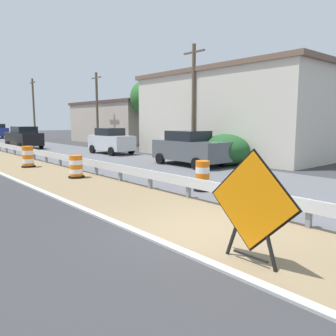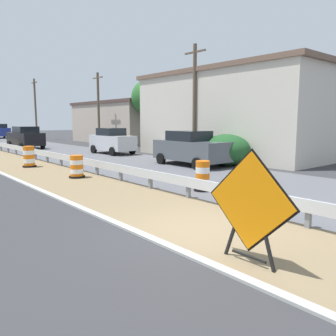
{
  "view_description": "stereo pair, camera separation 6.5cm",
  "coord_description": "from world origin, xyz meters",
  "px_view_note": "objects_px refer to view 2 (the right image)",
  "views": [
    {
      "loc": [
        -5.58,
        -5.23,
        2.54
      ],
      "look_at": [
        1.83,
        3.4,
        0.93
      ],
      "focal_mm": 36.13,
      "sensor_mm": 36.0,
      "label": 1
    },
    {
      "loc": [
        -5.53,
        -5.27,
        2.54
      ],
      "look_at": [
        1.83,
        3.4,
        0.93
      ],
      "focal_mm": 36.13,
      "sensor_mm": 36.0,
      "label": 2
    }
  ],
  "objects_px": {
    "traffic_barrel_close": "(77,168)",
    "utility_pole_near": "(194,100)",
    "traffic_barrel_nearest": "(203,177)",
    "car_mid_far_lane": "(112,141)",
    "car_distant_a": "(0,131)",
    "utility_pole_mid": "(99,108)",
    "utility_pole_far": "(36,108)",
    "warning_sign_diamond": "(250,205)",
    "car_trailing_near_lane": "(191,148)",
    "car_trailing_far_lane": "(26,137)",
    "traffic_barrel_mid": "(29,158)"
  },
  "relations": [
    {
      "from": "traffic_barrel_close",
      "to": "car_mid_far_lane",
      "type": "xyz_separation_m",
      "value": [
        6.91,
        8.45,
        0.53
      ]
    },
    {
      "from": "car_distant_a",
      "to": "utility_pole_mid",
      "type": "distance_m",
      "value": 22.36
    },
    {
      "from": "traffic_barrel_nearest",
      "to": "utility_pole_far",
      "type": "bearing_deg",
      "value": 79.33
    },
    {
      "from": "car_mid_far_lane",
      "to": "car_trailing_far_lane",
      "type": "relative_size",
      "value": 0.87
    },
    {
      "from": "car_mid_far_lane",
      "to": "utility_pole_mid",
      "type": "relative_size",
      "value": 0.57
    },
    {
      "from": "car_trailing_far_lane",
      "to": "utility_pole_mid",
      "type": "relative_size",
      "value": 0.65
    },
    {
      "from": "utility_pole_mid",
      "to": "utility_pole_near",
      "type": "bearing_deg",
      "value": -94.98
    },
    {
      "from": "traffic_barrel_close",
      "to": "car_trailing_near_lane",
      "type": "xyz_separation_m",
      "value": [
        6.8,
        -0.25,
        0.53
      ]
    },
    {
      "from": "traffic_barrel_close",
      "to": "utility_pole_near",
      "type": "bearing_deg",
      "value": 11.19
    },
    {
      "from": "traffic_barrel_close",
      "to": "car_mid_far_lane",
      "type": "height_order",
      "value": "car_mid_far_lane"
    },
    {
      "from": "car_trailing_far_lane",
      "to": "utility_pole_mid",
      "type": "bearing_deg",
      "value": -101.99
    },
    {
      "from": "utility_pole_near",
      "to": "car_distant_a",
      "type": "bearing_deg",
      "value": 94.0
    },
    {
      "from": "car_distant_a",
      "to": "utility_pole_mid",
      "type": "height_order",
      "value": "utility_pole_mid"
    },
    {
      "from": "car_distant_a",
      "to": "car_mid_far_lane",
      "type": "bearing_deg",
      "value": 0.27
    },
    {
      "from": "traffic_barrel_nearest",
      "to": "warning_sign_diamond",
      "type": "bearing_deg",
      "value": -128.59
    },
    {
      "from": "car_trailing_far_lane",
      "to": "car_trailing_near_lane",
      "type": "bearing_deg",
      "value": -172.05
    },
    {
      "from": "car_mid_far_lane",
      "to": "car_trailing_far_lane",
      "type": "bearing_deg",
      "value": -162.25
    },
    {
      "from": "traffic_barrel_mid",
      "to": "utility_pole_far",
      "type": "height_order",
      "value": "utility_pole_far"
    },
    {
      "from": "car_distant_a",
      "to": "traffic_barrel_mid",
      "type": "bearing_deg",
      "value": -12.16
    },
    {
      "from": "utility_pole_near",
      "to": "car_mid_far_lane",
      "type": "bearing_deg",
      "value": 108.26
    },
    {
      "from": "traffic_barrel_nearest",
      "to": "car_mid_far_lane",
      "type": "height_order",
      "value": "car_mid_far_lane"
    },
    {
      "from": "warning_sign_diamond",
      "to": "car_distant_a",
      "type": "xyz_separation_m",
      "value": [
        8.22,
        49.15,
        -0.06
      ]
    },
    {
      "from": "traffic_barrel_nearest",
      "to": "car_distant_a",
      "type": "relative_size",
      "value": 0.26
    },
    {
      "from": "traffic_barrel_close",
      "to": "car_trailing_far_lane",
      "type": "bearing_deg",
      "value": 78.92
    },
    {
      "from": "car_trailing_near_lane",
      "to": "utility_pole_near",
      "type": "xyz_separation_m",
      "value": [
        2.3,
        2.05,
        2.83
      ]
    },
    {
      "from": "car_mid_far_lane",
      "to": "car_trailing_near_lane",
      "type": "bearing_deg",
      "value": -2.56
    },
    {
      "from": "car_trailing_near_lane",
      "to": "car_distant_a",
      "type": "distance_m",
      "value": 38.89
    },
    {
      "from": "utility_pole_mid",
      "to": "car_distant_a",
      "type": "bearing_deg",
      "value": 100.07
    },
    {
      "from": "car_mid_far_lane",
      "to": "utility_pole_mid",
      "type": "height_order",
      "value": "utility_pole_mid"
    },
    {
      "from": "car_mid_far_lane",
      "to": "traffic_barrel_nearest",
      "type": "bearing_deg",
      "value": -20.29
    },
    {
      "from": "traffic_barrel_close",
      "to": "traffic_barrel_nearest",
      "type": "bearing_deg",
      "value": -68.37
    },
    {
      "from": "warning_sign_diamond",
      "to": "traffic_barrel_nearest",
      "type": "height_order",
      "value": "warning_sign_diamond"
    },
    {
      "from": "warning_sign_diamond",
      "to": "car_trailing_far_lane",
      "type": "distance_m",
      "value": 28.96
    },
    {
      "from": "traffic_barrel_nearest",
      "to": "car_distant_a",
      "type": "bearing_deg",
      "value": 84.44
    },
    {
      "from": "utility_pole_mid",
      "to": "utility_pole_far",
      "type": "distance_m",
      "value": 14.49
    },
    {
      "from": "traffic_barrel_close",
      "to": "utility_pole_near",
      "type": "relative_size",
      "value": 0.14
    },
    {
      "from": "car_distant_a",
      "to": "utility_pole_far",
      "type": "relative_size",
      "value": 0.53
    },
    {
      "from": "warning_sign_diamond",
      "to": "car_mid_far_lane",
      "type": "distance_m",
      "value": 20.82
    },
    {
      "from": "car_trailing_far_lane",
      "to": "utility_pole_far",
      "type": "relative_size",
      "value": 0.6
    },
    {
      "from": "utility_pole_far",
      "to": "utility_pole_near",
      "type": "bearing_deg",
      "value": -90.12
    },
    {
      "from": "utility_pole_far",
      "to": "car_trailing_near_lane",
      "type": "bearing_deg",
      "value": -94.29
    },
    {
      "from": "warning_sign_diamond",
      "to": "utility_pole_near",
      "type": "xyz_separation_m",
      "value": [
        10.8,
        12.32,
        2.74
      ]
    },
    {
      "from": "traffic_barrel_close",
      "to": "utility_pole_mid",
      "type": "distance_m",
      "value": 20.03
    },
    {
      "from": "car_trailing_far_lane",
      "to": "utility_pole_mid",
      "type": "distance_m",
      "value": 7.52
    },
    {
      "from": "warning_sign_diamond",
      "to": "traffic_barrel_mid",
      "type": "distance_m",
      "value": 15.5
    },
    {
      "from": "traffic_barrel_close",
      "to": "traffic_barrel_mid",
      "type": "relative_size",
      "value": 0.88
    },
    {
      "from": "car_trailing_far_lane",
      "to": "car_distant_a",
      "type": "height_order",
      "value": "car_distant_a"
    },
    {
      "from": "warning_sign_diamond",
      "to": "car_mid_far_lane",
      "type": "height_order",
      "value": "warning_sign_diamond"
    },
    {
      "from": "warning_sign_diamond",
      "to": "utility_pole_near",
      "type": "bearing_deg",
      "value": -131.87
    },
    {
      "from": "car_mid_far_lane",
      "to": "utility_pole_near",
      "type": "relative_size",
      "value": 0.56
    }
  ]
}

